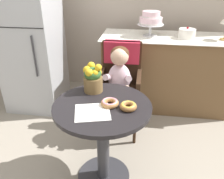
% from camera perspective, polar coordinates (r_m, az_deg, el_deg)
% --- Properties ---
extents(ground_plane, '(8.00, 8.00, 0.00)m').
position_cam_1_polar(ground_plane, '(2.14, -2.02, -20.44)').
color(ground_plane, gray).
extents(cafe_table, '(0.72, 0.72, 0.72)m').
position_cam_1_polar(cafe_table, '(1.80, -2.29, -9.52)').
color(cafe_table, black).
rests_on(cafe_table, ground).
extents(wicker_chair, '(0.42, 0.45, 0.95)m').
position_cam_1_polar(wicker_chair, '(2.37, 2.14, 3.87)').
color(wicker_chair, '#332114').
rests_on(wicker_chair, ground).
extents(seated_child, '(0.27, 0.32, 0.73)m').
position_cam_1_polar(seated_child, '(2.22, 1.72, 3.18)').
color(seated_child, silver).
rests_on(seated_child, ground).
extents(paper_napkin, '(0.29, 0.28, 0.00)m').
position_cam_1_polar(paper_napkin, '(1.60, -4.82, -5.56)').
color(paper_napkin, white).
rests_on(paper_napkin, cafe_table).
extents(donut_front, '(0.13, 0.13, 0.04)m').
position_cam_1_polar(donut_front, '(1.66, -0.55, -3.27)').
color(donut_front, '#AD7542').
rests_on(donut_front, cafe_table).
extents(donut_mid, '(0.12, 0.12, 0.04)m').
position_cam_1_polar(donut_mid, '(1.62, 4.02, -4.06)').
color(donut_mid, '#936033').
rests_on(donut_mid, cafe_table).
extents(flower_vase, '(0.16, 0.16, 0.23)m').
position_cam_1_polar(flower_vase, '(1.82, -4.75, 2.88)').
color(flower_vase, brown).
rests_on(flower_vase, cafe_table).
extents(display_counter, '(1.56, 0.62, 0.90)m').
position_cam_1_polar(display_counter, '(2.95, 12.94, 4.12)').
color(display_counter, brown).
rests_on(display_counter, ground).
extents(tiered_cake_stand, '(0.30, 0.30, 0.28)m').
position_cam_1_polar(tiered_cake_stand, '(2.76, 9.52, 16.56)').
color(tiered_cake_stand, silver).
rests_on(tiered_cake_stand, display_counter).
extents(round_layer_cake, '(0.18, 0.18, 0.13)m').
position_cam_1_polar(round_layer_cake, '(2.79, 17.92, 12.97)').
color(round_layer_cake, white).
rests_on(round_layer_cake, display_counter).
extents(refrigerator, '(0.64, 0.63, 1.70)m').
position_cam_1_polar(refrigerator, '(2.93, -19.35, 11.35)').
color(refrigerator, '#B7BABF').
rests_on(refrigerator, ground).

